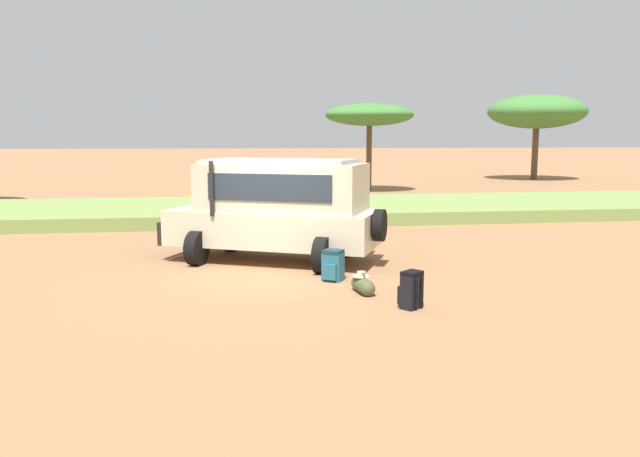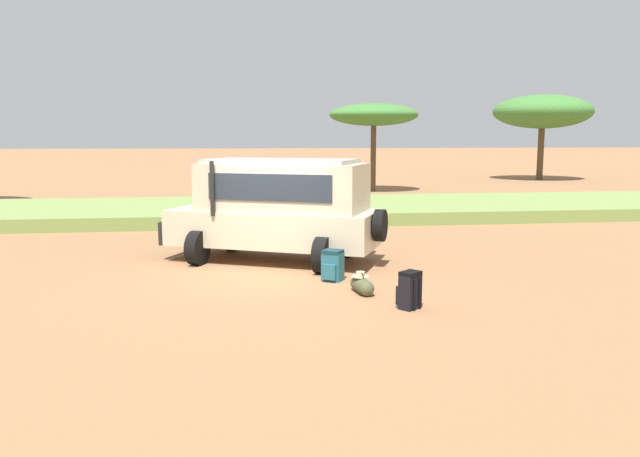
% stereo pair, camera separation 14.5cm
% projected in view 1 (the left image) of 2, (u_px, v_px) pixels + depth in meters
% --- Properties ---
extents(ground_plane, '(320.00, 320.00, 0.00)m').
position_uv_depth(ground_plane, '(267.00, 275.00, 13.41)').
color(ground_plane, '#936642').
extents(grass_bank, '(120.00, 7.00, 0.44)m').
position_uv_depth(grass_bank, '(250.00, 210.00, 23.57)').
color(grass_bank, olive).
rests_on(grass_bank, ground_plane).
extents(safari_vehicle, '(5.36, 3.88, 2.44)m').
position_uv_depth(safari_vehicle, '(277.00, 208.00, 14.78)').
color(safari_vehicle, beige).
rests_on(safari_vehicle, ground_plane).
extents(backpack_beside_front_wheel, '(0.46, 0.46, 0.66)m').
position_uv_depth(backpack_beside_front_wheel, '(411.00, 290.00, 10.79)').
color(backpack_beside_front_wheel, black).
rests_on(backpack_beside_front_wheel, ground_plane).
extents(backpack_cluster_center, '(0.50, 0.52, 0.65)m').
position_uv_depth(backpack_cluster_center, '(333.00, 266.00, 12.88)').
color(backpack_cluster_center, '#235B6B').
rests_on(backpack_cluster_center, ground_plane).
extents(duffel_bag_low_black_case, '(0.37, 0.79, 0.40)m').
position_uv_depth(duffel_bag_low_black_case, '(363.00, 285.00, 11.88)').
color(duffel_bag_low_black_case, '#4C5133').
rests_on(duffel_bag_low_black_case, ground_plane).
extents(acacia_tree_left_mid, '(4.83, 4.50, 4.76)m').
position_uv_depth(acacia_tree_left_mid, '(369.00, 115.00, 33.77)').
color(acacia_tree_left_mid, brown).
rests_on(acacia_tree_left_mid, ground_plane).
extents(acacia_tree_centre_back, '(6.79, 6.24, 5.87)m').
position_uv_depth(acacia_tree_centre_back, '(537.00, 112.00, 43.21)').
color(acacia_tree_centre_back, brown).
rests_on(acacia_tree_centre_back, ground_plane).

